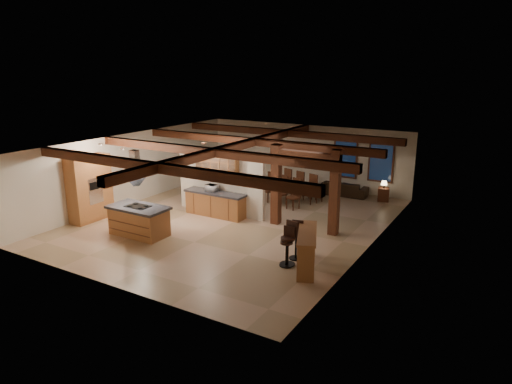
{
  "coord_description": "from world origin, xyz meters",
  "views": [
    {
      "loc": [
        8.75,
        -13.35,
        5.49
      ],
      "look_at": [
        0.56,
        0.5,
        1.06
      ],
      "focal_mm": 32.0,
      "sensor_mm": 36.0,
      "label": 1
    }
  ],
  "objects_px": {
    "dining_table": "(292,194)",
    "bar_counter": "(307,244)",
    "kitchen_island": "(139,220)",
    "sofa": "(343,188)"
  },
  "relations": [
    {
      "from": "bar_counter",
      "to": "kitchen_island",
      "type": "bearing_deg",
      "value": -175.44
    },
    {
      "from": "kitchen_island",
      "to": "bar_counter",
      "type": "height_order",
      "value": "bar_counter"
    },
    {
      "from": "kitchen_island",
      "to": "bar_counter",
      "type": "bearing_deg",
      "value": 4.56
    },
    {
      "from": "kitchen_island",
      "to": "bar_counter",
      "type": "xyz_separation_m",
      "value": [
        5.94,
        0.47,
        0.21
      ]
    },
    {
      "from": "kitchen_island",
      "to": "dining_table",
      "type": "distance_m",
      "value": 6.73
    },
    {
      "from": "kitchen_island",
      "to": "sofa",
      "type": "height_order",
      "value": "kitchen_island"
    },
    {
      "from": "bar_counter",
      "to": "sofa",
      "type": "bearing_deg",
      "value": 102.74
    },
    {
      "from": "kitchen_island",
      "to": "dining_table",
      "type": "relative_size",
      "value": 1.15
    },
    {
      "from": "dining_table",
      "to": "bar_counter",
      "type": "relative_size",
      "value": 0.86
    },
    {
      "from": "sofa",
      "to": "bar_counter",
      "type": "xyz_separation_m",
      "value": [
        1.75,
        -7.75,
        0.41
      ]
    }
  ]
}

